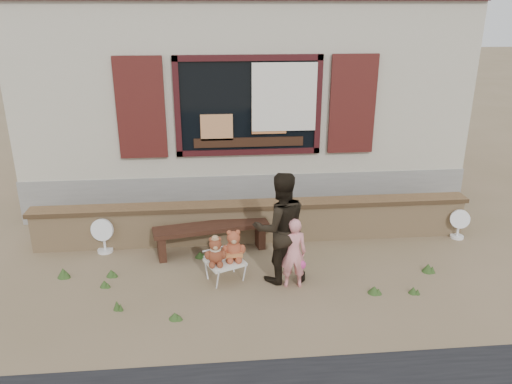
{
  "coord_description": "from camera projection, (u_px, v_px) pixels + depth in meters",
  "views": [
    {
      "loc": [
        -0.66,
        -6.45,
        3.65
      ],
      "look_at": [
        0.0,
        0.6,
        1.0
      ],
      "focal_mm": 35.0,
      "sensor_mm": 36.0,
      "label": 1
    }
  ],
  "objects": [
    {
      "name": "adult",
      "position": [
        280.0,
        228.0,
        6.83
      ],
      "size": [
        0.86,
        0.72,
        1.6
      ],
      "primitive_type": "imported",
      "rotation": [
        0.0,
        0.0,
        3.3
      ],
      "color": "black",
      "rests_on": "ground"
    },
    {
      "name": "folding_chair",
      "position": [
        225.0,
        263.0,
        6.98
      ],
      "size": [
        0.62,
        0.59,
        0.3
      ],
      "rotation": [
        0.0,
        0.0,
        0.42
      ],
      "color": "silver",
      "rests_on": "ground"
    },
    {
      "name": "grass_tufts",
      "position": [
        226.0,
        279.0,
        6.98
      ],
      "size": [
        5.44,
        1.76,
        0.14
      ],
      "color": "#304D1E",
      "rests_on": "ground"
    },
    {
      "name": "teddy_bear_left",
      "position": [
        215.0,
        250.0,
        6.84
      ],
      "size": [
        0.38,
        0.36,
        0.41
      ],
      "primitive_type": null,
      "rotation": [
        0.0,
        0.0,
        0.42
      ],
      "color": "brown",
      "rests_on": "folding_chair"
    },
    {
      "name": "shopfront",
      "position": [
        239.0,
        87.0,
        10.83
      ],
      "size": [
        8.04,
        5.13,
        4.0
      ],
      "color": "#A39D84",
      "rests_on": "ground"
    },
    {
      "name": "fan_right",
      "position": [
        459.0,
        224.0,
        8.27
      ],
      "size": [
        0.33,
        0.22,
        0.51
      ],
      "rotation": [
        0.0,
        0.0,
        -0.32
      ],
      "color": "white",
      "rests_on": "ground"
    },
    {
      "name": "child",
      "position": [
        293.0,
        253.0,
        6.75
      ],
      "size": [
        0.38,
        0.26,
        1.02
      ],
      "primitive_type": "imported",
      "rotation": [
        0.0,
        0.0,
        3.1
      ],
      "color": "pink",
      "rests_on": "ground"
    },
    {
      "name": "ground",
      "position": [
        260.0,
        270.0,
        7.35
      ],
      "size": [
        80.0,
        80.0,
        0.0
      ],
      "primitive_type": "plane",
      "color": "brown",
      "rests_on": "ground"
    },
    {
      "name": "bench",
      "position": [
        211.0,
        232.0,
        7.77
      ],
      "size": [
        1.82,
        0.7,
        0.46
      ],
      "rotation": [
        0.0,
        0.0,
        0.19
      ],
      "color": "black",
      "rests_on": "ground"
    },
    {
      "name": "fan_left",
      "position": [
        104.0,
        235.0,
        7.79
      ],
      "size": [
        0.36,
        0.24,
        0.57
      ],
      "rotation": [
        0.0,
        0.0,
        -0.17
      ],
      "color": "white",
      "rests_on": "ground"
    },
    {
      "name": "teddy_bear_right",
      "position": [
        234.0,
        244.0,
        6.96
      ],
      "size": [
        0.42,
        0.39,
        0.45
      ],
      "primitive_type": null,
      "rotation": [
        0.0,
        0.0,
        0.42
      ],
      "color": "brown",
      "rests_on": "folding_chair"
    },
    {
      "name": "brick_wall",
      "position": [
        254.0,
        221.0,
        8.16
      ],
      "size": [
        7.1,
        0.36,
        0.67
      ],
      "color": "tan",
      "rests_on": "ground"
    }
  ]
}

